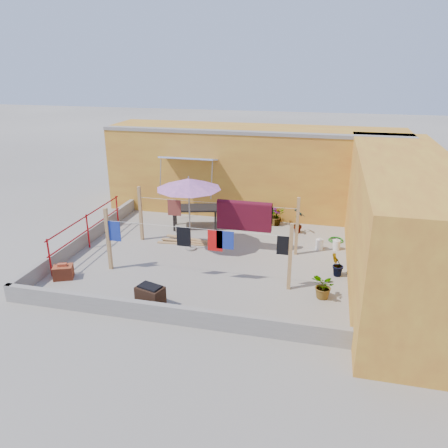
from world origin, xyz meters
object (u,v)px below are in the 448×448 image
Objects in this scene: outdoor_table at (195,209)px; white_basin at (225,319)px; green_hose at (336,240)px; plant_back_a at (275,215)px; patio_umbrella at (189,184)px; water_jug_a at (319,244)px; brick_stack at (63,272)px; water_jug_b at (336,245)px; brazier at (150,296)px.

outdoor_table is 3.93× the size of white_basin.
white_basin reaches higher than green_hose.
white_basin is at bearing -93.07° from plant_back_a.
plant_back_a is at bearing 153.83° from green_hose.
patio_umbrella reaches higher than water_jug_a.
outdoor_table reaches higher than water_jug_a.
brick_stack is 0.88× the size of plant_back_a.
water_jug_b is at bearing -90.00° from green_hose.
green_hose is at bearing 90.00° from water_jug_b.
water_jug_b is 2.76m from plant_back_a.
water_jug_b is 0.72m from green_hose.
outdoor_table is 4.44m from water_jug_a.
white_basin is at bearing -113.30° from water_jug_a.
green_hose is 2.38m from plant_back_a.
plant_back_a is (2.30, 2.79, -1.76)m from patio_umbrella.
water_jug_a is at bearing -49.24° from plant_back_a.
water_jug_a is (3.80, 4.38, -0.11)m from brazier.
water_jug_b reaches higher than white_basin.
brazier is (0.10, -3.46, -1.82)m from patio_umbrella.
brazier is 5.80m from water_jug_a.
patio_umbrella is 3.68× the size of plant_back_a.
patio_umbrella reaches higher than water_jug_b.
water_jug_a is (1.95, 4.53, 0.13)m from white_basin.
outdoor_table is 2.88m from plant_back_a.
water_jug_b is at bearing 13.15° from patio_umbrella.
green_hose is at bearing 65.30° from white_basin.
water_jug_a reaches higher than water_jug_b.
outdoor_table reaches higher than plant_back_a.
water_jug_b is (0.51, 0.11, -0.01)m from water_jug_a.
white_basin is at bearing -114.70° from green_hose.
plant_back_a is at bearing 47.16° from brick_stack.
green_hose is at bearing 21.53° from patio_umbrella.
plant_back_a is at bearing 19.33° from outdoor_table.
white_basin is 1.28× the size of water_jug_b.
patio_umbrella is 2.35m from outdoor_table.
white_basin is 0.92× the size of green_hose.
patio_umbrella is 4.94m from water_jug_b.
outdoor_table is 3.60× the size of green_hose.
plant_back_a reaches higher than water_jug_a.
water_jug_b is (2.46, 4.65, 0.11)m from white_basin.
plant_back_a reaches higher than brick_stack.
brick_stack reaches higher than green_hose.
patio_umbrella is 4.60m from white_basin.
water_jug_a is (6.65, 3.57, -0.02)m from brick_stack.
brick_stack is 2.96m from brazier.
green_hose is at bearing 50.33° from brazier.
patio_umbrella reaches higher than brick_stack.
plant_back_a reaches higher than brazier.
plant_back_a is (0.34, 6.40, 0.30)m from white_basin.
white_basin is 0.66× the size of plant_back_a.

